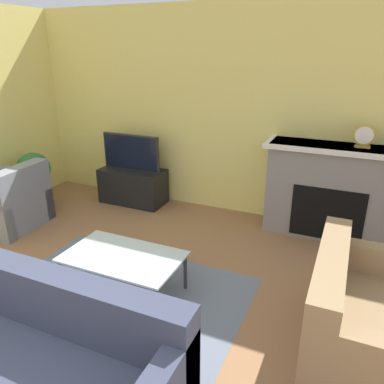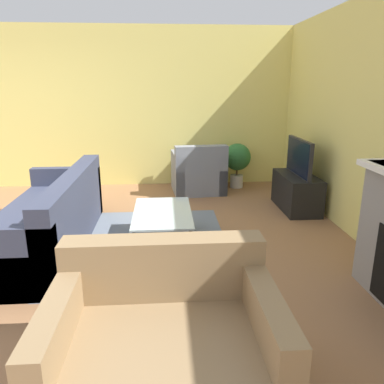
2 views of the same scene
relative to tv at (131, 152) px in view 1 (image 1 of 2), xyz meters
name	(u,v)px [view 1 (image 1 of 2)]	position (x,y,z in m)	size (l,w,h in m)	color
wall_back	(217,113)	(1.16, 0.34, 0.59)	(8.48, 0.06, 2.70)	#EADB72
area_rug	(113,303)	(1.11, -2.12, -0.76)	(2.27, 1.84, 0.00)	slate
fireplace	(331,189)	(2.72, 0.09, -0.18)	(1.59, 0.51, 1.12)	gray
tv_stand	(133,186)	(0.00, 0.00, -0.51)	(0.95, 0.46, 0.51)	black
tv	(131,152)	(0.00, 0.00, 0.00)	(0.88, 0.06, 0.51)	#232328
couch_sectional	(6,362)	(1.07, -3.19, -0.48)	(2.34, 0.91, 0.82)	#33384C
couch_loveseat	(374,329)	(3.21, -1.91, -0.48)	(0.98, 1.28, 0.82)	#8C704C
armchair_by_window	(9,204)	(-1.01, -1.33, -0.46)	(0.85, 0.90, 0.82)	gray
coffee_table	(123,259)	(1.11, -1.92, -0.41)	(1.07, 0.64, 0.39)	#333338
potted_plant	(34,172)	(-1.24, -0.63, -0.27)	(0.46, 0.46, 0.77)	beige
mantel_clock	(364,136)	(2.98, 0.09, 0.49)	(0.23, 0.07, 0.26)	#B79338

